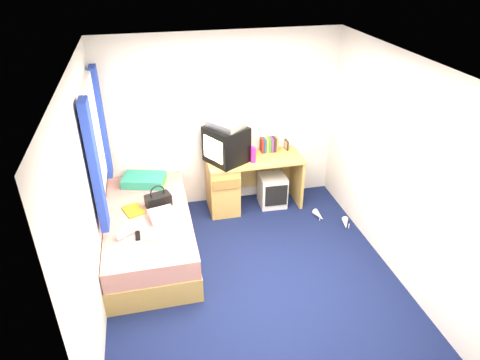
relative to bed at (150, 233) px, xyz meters
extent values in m
plane|color=#0C1438|center=(1.10, -0.70, -0.27)|extent=(3.40, 3.40, 0.00)
plane|color=white|center=(1.10, -0.70, 2.13)|extent=(3.40, 3.40, 0.00)
plane|color=silver|center=(1.10, 1.00, 0.93)|extent=(3.20, 0.00, 3.20)
plane|color=silver|center=(1.10, -2.40, 0.93)|extent=(3.20, 0.00, 3.20)
plane|color=silver|center=(-0.50, -0.70, 0.93)|extent=(0.00, 3.40, 3.40)
plane|color=silver|center=(2.70, -0.70, 0.93)|extent=(0.00, 3.40, 3.40)
cube|color=tan|center=(0.00, 0.00, -0.12)|extent=(1.00, 2.00, 0.30)
cube|color=olive|center=(0.50, -0.40, -0.11)|extent=(0.02, 0.70, 0.18)
cube|color=silver|center=(0.00, 0.00, 0.15)|extent=(0.98, 1.98, 0.24)
cube|color=#166C95|center=(-0.01, 0.72, 0.33)|extent=(0.61, 0.47, 0.12)
cube|color=tan|center=(1.49, 0.72, 0.47)|extent=(1.30, 0.55, 0.03)
cube|color=tan|center=(1.04, 0.72, 0.09)|extent=(0.40, 0.52, 0.72)
cube|color=tan|center=(2.12, 0.72, 0.09)|extent=(0.04, 0.52, 0.72)
cube|color=tan|center=(1.74, 0.97, 0.18)|extent=(0.78, 0.03, 0.55)
cube|color=silver|center=(1.75, 0.69, -0.04)|extent=(0.38, 0.38, 0.46)
cube|color=black|center=(1.10, 0.74, 0.72)|extent=(0.63, 0.64, 0.48)
cube|color=#E4E490|center=(0.91, 0.63, 0.72)|extent=(0.20, 0.32, 0.30)
cube|color=silver|center=(1.10, 0.74, 1.01)|extent=(0.52, 0.54, 0.08)
cube|color=maroon|center=(1.64, 0.90, 0.58)|extent=(0.03, 0.13, 0.20)
cube|color=navy|center=(1.67, 0.90, 0.58)|extent=(0.03, 0.13, 0.20)
cube|color=gold|center=(1.71, 0.90, 0.58)|extent=(0.03, 0.13, 0.20)
cube|color=#337F33|center=(1.74, 0.90, 0.58)|extent=(0.03, 0.13, 0.20)
cube|color=#7F337F|center=(1.78, 0.90, 0.58)|extent=(0.03, 0.13, 0.20)
cube|color=#262626|center=(1.81, 0.90, 0.58)|extent=(0.03, 0.13, 0.20)
cube|color=#B26633|center=(1.85, 0.90, 0.58)|extent=(0.03, 0.13, 0.20)
cube|color=#301E10|center=(2.00, 0.91, 0.55)|extent=(0.03, 0.12, 0.14)
cylinder|color=#E92083|center=(1.44, 0.62, 0.59)|extent=(0.09, 0.09, 0.21)
cylinder|color=silver|center=(1.38, 0.72, 0.58)|extent=(0.07, 0.07, 0.20)
cube|color=black|center=(0.14, 0.15, 0.35)|extent=(0.33, 0.24, 0.15)
torus|color=black|center=(0.14, 0.15, 0.46)|extent=(0.18, 0.07, 0.18)
cube|color=silver|center=(0.17, -0.14, 0.32)|extent=(0.33, 0.30, 0.09)
cube|color=#CFC917|center=(-0.16, 0.10, 0.28)|extent=(0.30, 0.34, 0.01)
cylinder|color=white|center=(-0.25, -0.39, 0.31)|extent=(0.20, 0.17, 0.07)
cube|color=#F8AE37|center=(0.06, -0.52, 0.28)|extent=(0.23, 0.14, 0.01)
cube|color=black|center=(-0.12, -0.42, 0.28)|extent=(0.05, 0.16, 0.02)
cube|color=silver|center=(-0.48, 0.20, 1.18)|extent=(0.02, 0.90, 1.10)
cube|color=white|center=(-0.47, 0.20, 1.77)|extent=(0.06, 1.06, 0.08)
cube|color=white|center=(-0.47, 0.20, 0.59)|extent=(0.06, 1.06, 0.08)
cube|color=navy|center=(-0.43, -0.39, 1.13)|extent=(0.08, 0.24, 1.40)
cube|color=navy|center=(-0.43, 0.79, 1.13)|extent=(0.08, 0.24, 1.40)
cone|color=silver|center=(2.28, 0.20, -0.23)|extent=(0.12, 0.23, 0.09)
cone|color=silver|center=(2.55, -0.06, -0.23)|extent=(0.16, 0.24, 0.09)
camera|label=1|loc=(0.13, -4.32, 3.09)|focal=32.00mm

